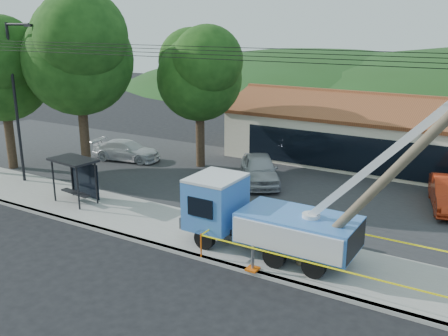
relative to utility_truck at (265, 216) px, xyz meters
name	(u,v)px	position (x,y,z in m)	size (l,w,h in m)	color
ground	(163,280)	(-2.21, -3.79, -1.65)	(120.00, 120.00, 0.00)	black
curb	(195,256)	(-2.21, -1.69, -1.57)	(60.00, 0.25, 0.15)	gray
sidewalk	(220,239)	(-2.21, 0.21, -1.57)	(60.00, 4.00, 0.15)	gray
parking_lot	(295,189)	(-2.21, 8.21, -1.60)	(60.00, 12.00, 0.10)	#28282B
strip_mall	(403,138)	(1.79, 16.19, 0.23)	(22.50, 8.53, 4.67)	beige
streetlight	(17,92)	(-15.99, 1.21, 3.66)	(2.13, 0.22, 9.00)	black
tree_west_near	(78,49)	(-14.21, 4.21, 5.88)	(7.56, 6.72, 10.80)	#332316
tree_west_far	(1,65)	(-19.21, 2.71, 4.89)	(6.84, 6.08, 9.48)	#332316
tree_lot	(199,70)	(-9.21, 9.21, 4.56)	(6.30, 5.60, 8.94)	#332316
hill_west	(317,89)	(-17.21, 51.21, -1.65)	(78.40, 56.00, 28.00)	#1D3B15
utility_truck	(265,216)	(0.00, 0.00, 0.00)	(11.28, 3.75, 8.19)	black
leaning_pole	(400,165)	(4.94, -0.31, 2.89)	(6.23, 1.90, 8.14)	brown
bus_shelter	(76,170)	(-10.82, 0.33, 0.17)	(2.53, 1.73, 2.30)	black
caution_tape	(334,252)	(2.89, -0.08, -0.78)	(9.63, 3.40, 0.98)	#E7580C
car_silver	(259,184)	(-4.33, 7.98, -1.65)	(1.96, 4.87, 1.66)	#9EA0A5
car_red	(448,211)	(5.64, 9.11, -1.65)	(1.64, 4.71, 1.55)	#A42A10
car_white	(127,161)	(-14.25, 7.84, -1.65)	(1.88, 4.62, 1.34)	silver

